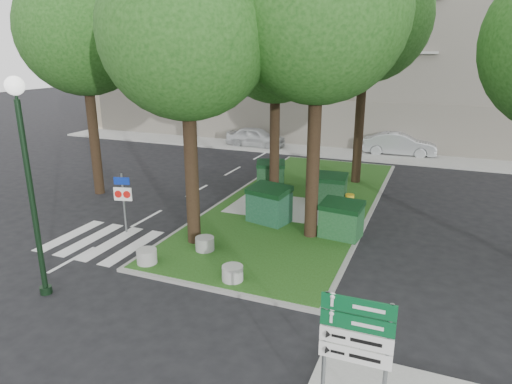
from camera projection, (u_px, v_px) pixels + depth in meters
The scene contains 23 objects.
ground at pixel (197, 286), 12.78m from camera, with size 120.00×120.00×0.00m, color black.
median_island at pixel (299, 202), 19.65m from camera, with size 6.00×16.00×0.12m, color #204413.
median_kerb at pixel (299, 203), 19.65m from camera, with size 6.30×16.30×0.10m, color gray.
building_sidewalk at pixel (340, 153), 29.11m from camera, with size 42.00×3.00×0.12m, color #999993.
zebra_crossing at pixel (122, 245), 15.45m from camera, with size 5.00×3.00×0.01m, color silver.
apartment_building at pixel (368, 27), 33.39m from camera, with size 41.00×12.00×16.00m, color tan.
tree_median_near_left at pixel (188, 15), 13.38m from camera, with size 5.20×5.20×10.53m.
tree_median_mid at pixel (278, 34), 19.04m from camera, with size 4.80×4.80×9.99m.
tree_median_far at pixel (370, 3), 20.14m from camera, with size 5.80×5.80×11.93m.
tree_street_left at pixel (84, 17), 18.90m from camera, with size 5.40×5.40×11.00m.
dumpster_a at pixel (271, 174), 21.66m from camera, with size 1.56×1.31×1.24m.
dumpster_b at pixel (269, 204), 17.10m from camera, with size 1.73×1.40×1.42m.
dumpster_c at pixel (329, 189), 19.08m from camera, with size 1.48×1.08×1.33m.
dumpster_d at pixel (341, 220), 15.71m from camera, with size 1.50×1.14×1.30m.
bollard_left at pixel (147, 256), 13.84m from camera, with size 0.61×0.61×0.44m, color #9D9C98.
bollard_right at pixel (233, 273), 12.81m from camera, with size 0.60×0.60×0.43m, color #9FA09B.
bollard_mid at pixel (205, 244), 14.75m from camera, with size 0.61×0.61×0.44m, color gray.
litter_bin at pixel (349, 202), 18.55m from camera, with size 0.36×0.36×0.63m, color gold.
street_lamp at pixel (27, 164), 11.33m from camera, with size 0.46×0.46×5.75m.
traffic_sign_pole at pixel (123, 195), 16.17m from camera, with size 0.65×0.20×2.21m.
directional_sign at pixel (356, 342), 7.51m from camera, with size 1.21×0.09×2.42m.
car_white at pixel (256, 137), 30.97m from camera, with size 1.63×4.05×1.38m, color silver.
car_silver at pixel (400, 144), 28.52m from camera, with size 1.55×4.43×1.46m, color #A2A6AA.
Camera 1 is at (5.84, -9.95, 6.31)m, focal length 32.00 mm.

